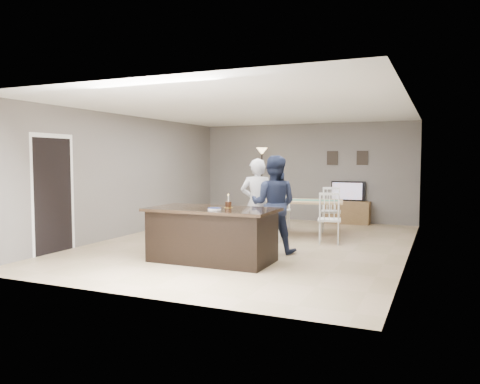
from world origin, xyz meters
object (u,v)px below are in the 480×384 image
at_px(man, 274,204).
at_px(birthday_cake, 228,205).
at_px(television, 348,191).
at_px(dining_table, 303,206).
at_px(floor_lamp, 262,164).
at_px(tv_console, 347,212).
at_px(plate_stack, 214,209).
at_px(kitchen_island, 212,234).
at_px(woman, 257,204).

xyz_separation_m(man, birthday_cake, (-0.47, -0.96, 0.06)).
height_order(television, man, man).
bearing_deg(dining_table, floor_lamp, 118.06).
xyz_separation_m(tv_console, birthday_cake, (-0.98, -5.40, 0.65)).
bearing_deg(plate_stack, man, 69.65).
bearing_deg(man, dining_table, -97.64).
bearing_deg(kitchen_island, man, 58.51).
height_order(plate_stack, floor_lamp, floor_lamp).
bearing_deg(floor_lamp, dining_table, -50.66).
bearing_deg(plate_stack, kitchen_island, 123.59).
relative_size(kitchen_island, plate_stack, 9.49).
xyz_separation_m(tv_console, television, (0.00, 0.07, 0.56)).
relative_size(kitchen_island, birthday_cake, 9.50).
bearing_deg(birthday_cake, kitchen_island, -143.08).
distance_m(kitchen_island, floor_lamp, 5.53).
bearing_deg(man, kitchen_island, 51.12).
distance_m(television, birthday_cake, 5.56).
bearing_deg(kitchen_island, television, 77.99).
height_order(birthday_cake, plate_stack, birthday_cake).
relative_size(tv_console, television, 1.31).
distance_m(television, dining_table, 2.62).
xyz_separation_m(woman, floor_lamp, (-1.40, 3.95, 0.72)).
height_order(tv_console, plate_stack, plate_stack).
relative_size(television, floor_lamp, 0.45).
distance_m(birthday_cake, dining_table, 2.96).
distance_m(plate_stack, dining_table, 3.39).
xyz_separation_m(kitchen_island, plate_stack, (0.18, -0.26, 0.46)).
relative_size(man, plate_stack, 7.87).
height_order(kitchen_island, dining_table, dining_table).
bearing_deg(tv_console, plate_stack, -99.96).
relative_size(man, dining_table, 0.80).
relative_size(tv_console, floor_lamp, 0.59).
relative_size(television, woman, 0.53).
distance_m(birthday_cake, plate_stack, 0.43).
xyz_separation_m(tv_console, floor_lamp, (-2.32, -0.27, 1.28)).
bearing_deg(plate_stack, dining_table, 81.06).
xyz_separation_m(kitchen_island, television, (1.20, 5.64, 0.41)).
height_order(tv_console, woman, woman).
relative_size(tv_console, man, 0.67).
relative_size(man, birthday_cake, 7.87).
distance_m(tv_console, plate_stack, 5.96).
bearing_deg(television, floor_lamp, 8.38).
bearing_deg(woman, kitchen_island, 62.79).
bearing_deg(television, kitchen_island, 77.99).
xyz_separation_m(television, plate_stack, (-1.02, -5.90, 0.05)).
bearing_deg(man, birthday_cake, 56.57).
height_order(man, birthday_cake, man).
xyz_separation_m(man, floor_lamp, (-1.81, 4.17, 0.69)).
height_order(woman, dining_table, woman).
bearing_deg(tv_console, man, -96.53).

